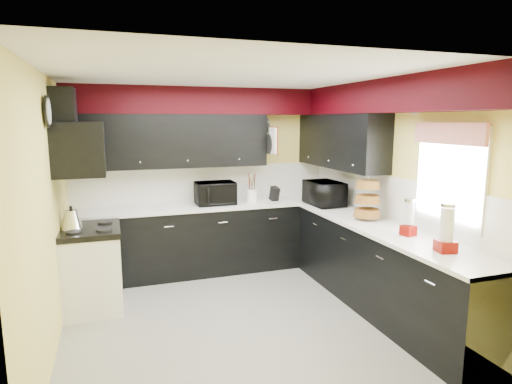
% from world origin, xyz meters
% --- Properties ---
extents(ground, '(3.60, 3.60, 0.00)m').
position_xyz_m(ground, '(0.00, 0.00, 0.00)').
color(ground, gray).
rests_on(ground, ground).
extents(wall_back, '(3.60, 0.06, 2.50)m').
position_xyz_m(wall_back, '(0.00, 1.80, 1.25)').
color(wall_back, '#E0C666').
rests_on(wall_back, ground).
extents(wall_right, '(0.06, 3.60, 2.50)m').
position_xyz_m(wall_right, '(1.80, 0.00, 1.25)').
color(wall_right, '#E0C666').
rests_on(wall_right, ground).
extents(wall_left, '(0.06, 3.60, 2.50)m').
position_xyz_m(wall_left, '(-1.80, 0.00, 1.25)').
color(wall_left, '#E0C666').
rests_on(wall_left, ground).
extents(ceiling, '(3.60, 3.60, 0.06)m').
position_xyz_m(ceiling, '(0.00, 0.00, 2.50)').
color(ceiling, white).
rests_on(ceiling, wall_back).
extents(cab_back, '(3.60, 0.60, 0.90)m').
position_xyz_m(cab_back, '(0.00, 1.50, 0.45)').
color(cab_back, black).
rests_on(cab_back, ground).
extents(cab_right, '(0.60, 3.00, 0.90)m').
position_xyz_m(cab_right, '(1.50, -0.30, 0.45)').
color(cab_right, black).
rests_on(cab_right, ground).
extents(counter_back, '(3.62, 0.64, 0.04)m').
position_xyz_m(counter_back, '(0.00, 1.50, 0.92)').
color(counter_back, white).
rests_on(counter_back, cab_back).
extents(counter_right, '(0.64, 3.02, 0.04)m').
position_xyz_m(counter_right, '(1.50, -0.30, 0.92)').
color(counter_right, white).
rests_on(counter_right, cab_right).
extents(splash_back, '(3.60, 0.02, 0.50)m').
position_xyz_m(splash_back, '(0.00, 1.79, 1.19)').
color(splash_back, white).
rests_on(splash_back, counter_back).
extents(splash_right, '(0.02, 3.60, 0.50)m').
position_xyz_m(splash_right, '(1.79, 0.00, 1.19)').
color(splash_right, white).
rests_on(splash_right, counter_right).
extents(upper_back, '(2.60, 0.35, 0.70)m').
position_xyz_m(upper_back, '(-0.50, 1.62, 1.80)').
color(upper_back, black).
rests_on(upper_back, wall_back).
extents(upper_right, '(0.35, 1.80, 0.70)m').
position_xyz_m(upper_right, '(1.62, 0.90, 1.80)').
color(upper_right, black).
rests_on(upper_right, wall_right).
extents(soffit_back, '(3.60, 0.36, 0.35)m').
position_xyz_m(soffit_back, '(0.00, 1.62, 2.33)').
color(soffit_back, black).
rests_on(soffit_back, wall_back).
extents(soffit_right, '(0.36, 3.24, 0.35)m').
position_xyz_m(soffit_right, '(1.62, -0.18, 2.33)').
color(soffit_right, black).
rests_on(soffit_right, wall_right).
extents(stove, '(0.60, 0.75, 0.86)m').
position_xyz_m(stove, '(-1.50, 0.75, 0.43)').
color(stove, white).
rests_on(stove, ground).
extents(cooktop, '(0.62, 0.77, 0.06)m').
position_xyz_m(cooktop, '(-1.50, 0.75, 0.89)').
color(cooktop, black).
rests_on(cooktop, stove).
extents(hood, '(0.50, 0.78, 0.55)m').
position_xyz_m(hood, '(-1.55, 0.75, 1.78)').
color(hood, black).
rests_on(hood, wall_left).
extents(hood_duct, '(0.24, 0.40, 0.40)m').
position_xyz_m(hood_duct, '(-1.68, 0.75, 2.20)').
color(hood_duct, black).
rests_on(hood_duct, wall_left).
extents(window, '(0.03, 0.86, 0.96)m').
position_xyz_m(window, '(1.79, -0.90, 1.55)').
color(window, white).
rests_on(window, wall_right).
extents(valance, '(0.04, 0.88, 0.20)m').
position_xyz_m(valance, '(1.73, -0.90, 1.95)').
color(valance, red).
rests_on(valance, wall_right).
extents(pan_top, '(0.03, 0.22, 0.40)m').
position_xyz_m(pan_top, '(0.82, 1.55, 2.00)').
color(pan_top, black).
rests_on(pan_top, upper_back).
extents(pan_mid, '(0.03, 0.28, 0.46)m').
position_xyz_m(pan_mid, '(0.82, 1.42, 1.75)').
color(pan_mid, black).
rests_on(pan_mid, upper_back).
extents(pan_low, '(0.03, 0.24, 0.42)m').
position_xyz_m(pan_low, '(0.82, 1.68, 1.72)').
color(pan_low, black).
rests_on(pan_low, upper_back).
extents(cut_board, '(0.03, 0.26, 0.35)m').
position_xyz_m(cut_board, '(0.83, 1.30, 1.80)').
color(cut_board, white).
rests_on(cut_board, upper_back).
extents(baskets, '(0.27, 0.27, 0.50)m').
position_xyz_m(baskets, '(1.52, 0.05, 1.18)').
color(baskets, brown).
rests_on(baskets, upper_right).
extents(clock, '(0.03, 0.30, 0.30)m').
position_xyz_m(clock, '(-1.77, 0.25, 2.15)').
color(clock, black).
rests_on(clock, wall_left).
extents(deco_plate, '(0.03, 0.24, 0.24)m').
position_xyz_m(deco_plate, '(1.77, -0.35, 2.25)').
color(deco_plate, white).
rests_on(deco_plate, wall_right).
extents(toaster_oven, '(0.53, 0.44, 0.30)m').
position_xyz_m(toaster_oven, '(0.08, 1.50, 1.09)').
color(toaster_oven, black).
rests_on(toaster_oven, counter_back).
extents(microwave, '(0.41, 0.59, 0.32)m').
position_xyz_m(microwave, '(1.46, 0.97, 1.10)').
color(microwave, black).
rests_on(microwave, counter_right).
extents(utensil_crock, '(0.19, 0.19, 0.17)m').
position_xyz_m(utensil_crock, '(0.61, 1.52, 1.02)').
color(utensil_crock, white).
rests_on(utensil_crock, counter_back).
extents(knife_block, '(0.11, 0.14, 0.20)m').
position_xyz_m(knife_block, '(0.93, 1.47, 1.04)').
color(knife_block, black).
rests_on(knife_block, counter_back).
extents(kettle, '(0.27, 0.27, 0.20)m').
position_xyz_m(kettle, '(-1.68, 0.77, 1.02)').
color(kettle, silver).
rests_on(kettle, cooktop).
extents(dispenser_a, '(0.14, 0.14, 0.33)m').
position_xyz_m(dispenser_a, '(1.52, -0.68, 1.10)').
color(dispenser_a, '#601308').
rests_on(dispenser_a, counter_right).
extents(dispenser_b, '(0.18, 0.18, 0.41)m').
position_xyz_m(dispenser_b, '(1.48, -1.23, 1.14)').
color(dispenser_b, '#650007').
rests_on(dispenser_b, counter_right).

